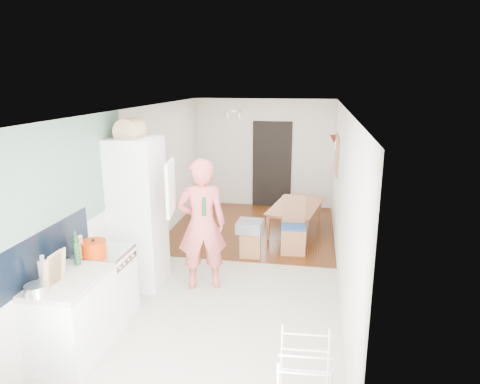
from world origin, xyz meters
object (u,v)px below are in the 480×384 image
(dining_table, at_px, (297,221))
(person, at_px, (202,213))
(stool, at_px, (250,244))
(dining_chair, at_px, (293,226))

(dining_table, bearing_deg, person, 164.96)
(person, xyz_separation_m, stool, (0.51, 1.20, -0.90))
(dining_table, distance_m, dining_chair, 1.11)
(dining_chair, height_order, stool, dining_chair)
(dining_table, xyz_separation_m, stool, (-0.71, -1.36, -0.00))
(stool, bearing_deg, dining_chair, 22.13)
(dining_chair, bearing_deg, dining_table, 84.66)
(person, distance_m, dining_table, 2.97)
(dining_table, relative_size, stool, 2.90)
(dining_table, bearing_deg, dining_chair, -170.23)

